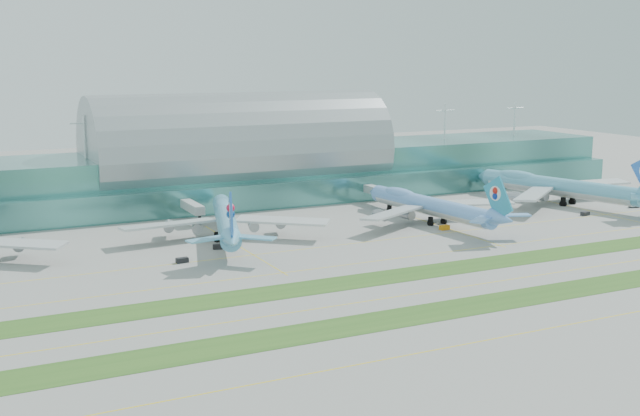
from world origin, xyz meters
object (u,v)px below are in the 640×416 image
airliner_d (558,186)px  terminal (240,165)px  airliner_b (226,219)px  airliner_c (429,205)px

airliner_d → terminal: bearing=134.8°
airliner_b → terminal: bearing=82.5°
terminal → airliner_c: bearing=-59.0°
terminal → airliner_d: bearing=-30.0°
airliner_b → airliner_d: 138.56m
airliner_b → airliner_c: bearing=10.8°
airliner_b → airliner_d: airliner_d is taller
terminal → airliner_b: size_ratio=4.62×
airliner_b → airliner_c: size_ratio=0.99×
terminal → airliner_d: 126.67m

